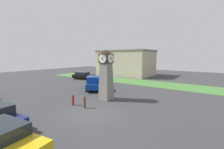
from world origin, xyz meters
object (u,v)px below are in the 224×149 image
(bollard_near_tower, at_px, (73,100))
(pickup_truck, at_px, (95,82))
(bollard_mid_row, at_px, (85,102))
(car_silver_hatch, at_px, (83,75))
(car_by_building, at_px, (1,144))
(clock_tower, at_px, (106,75))

(bollard_near_tower, distance_m, pickup_truck, 7.14)
(bollard_near_tower, distance_m, bollard_mid_row, 1.45)
(bollard_near_tower, xyz_separation_m, car_silver_hatch, (-11.12, 11.63, 0.25))
(car_by_building, bearing_deg, clock_tower, 102.67)
(bollard_near_tower, bearing_deg, clock_tower, 68.85)
(car_silver_hatch, height_order, pickup_truck, pickup_truck)
(bollard_mid_row, bearing_deg, clock_tower, 93.06)
(bollard_near_tower, distance_m, car_silver_hatch, 16.10)
(car_by_building, bearing_deg, bollard_mid_row, 107.06)
(car_by_building, bearing_deg, car_silver_hatch, 128.68)
(bollard_near_tower, height_order, pickup_truck, pickup_truck)
(bollard_mid_row, bearing_deg, car_by_building, -72.94)
(clock_tower, xyz_separation_m, bollard_mid_row, (0.17, -3.22, -1.98))
(bollard_near_tower, relative_size, car_silver_hatch, 0.21)
(car_silver_hatch, relative_size, pickup_truck, 0.84)
(clock_tower, xyz_separation_m, car_silver_hatch, (-12.40, 8.34, -1.78))
(bollard_mid_row, distance_m, car_silver_hatch, 17.08)
(bollard_mid_row, height_order, car_by_building, car_by_building)
(bollard_mid_row, relative_size, car_by_building, 0.26)
(clock_tower, distance_m, car_by_building, 10.32)
(clock_tower, height_order, pickup_truck, clock_tower)
(bollard_mid_row, relative_size, pickup_truck, 0.20)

